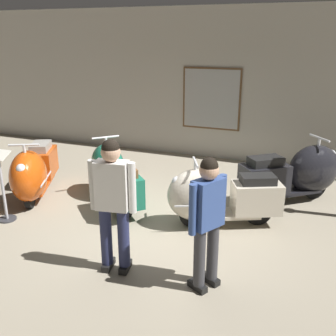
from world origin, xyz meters
TOP-DOWN VIEW (x-y plane):
  - ground_plane at (0.00, 0.00)m, footprint 60.00×60.00m
  - showroom_back_wall at (0.17, 3.91)m, footprint 18.00×0.63m
  - scooter_0 at (-2.18, 0.26)m, footprint 1.24×1.85m
  - scooter_1 at (-0.87, 0.70)m, footprint 1.62×1.61m
  - scooter_2 at (1.02, 0.43)m, footprint 1.75×1.16m
  - scooter_3 at (2.12, 1.88)m, footprint 1.75×1.57m
  - visitor_0 at (1.32, -1.09)m, footprint 0.37×0.47m
  - visitor_1 at (0.20, -1.16)m, footprint 0.56×0.31m
  - info_stanchion at (-2.06, -0.57)m, footprint 0.33×0.28m

SIDE VIEW (x-z plane):
  - ground_plane at x=0.00m, z-range 0.00..0.00m
  - info_stanchion at x=-2.06m, z-range -0.09..1.03m
  - scooter_2 at x=1.02m, z-range -0.05..1.00m
  - scooter_1 at x=-0.87m, z-range -0.05..1.04m
  - scooter_0 at x=-2.18m, z-range -0.05..1.05m
  - scooter_3 at x=2.12m, z-range -0.05..1.07m
  - visitor_0 at x=1.32m, z-range 0.12..1.69m
  - visitor_1 at x=0.20m, z-range 0.13..1.80m
  - showroom_back_wall at x=0.17m, z-range 0.00..3.37m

